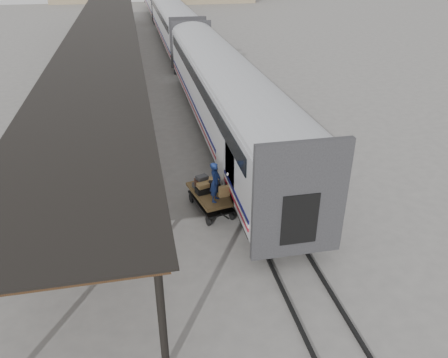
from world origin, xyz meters
TOP-DOWN VIEW (x-y plane):
  - ground at (0.00, 0.00)m, footprint 160.00×160.00m
  - train at (3.19, 33.79)m, footprint 3.45×76.01m
  - canopy at (-3.40, 24.00)m, footprint 4.90×64.30m
  - rails at (3.20, 34.00)m, footprint 1.54×150.00m
  - baggage_cart at (1.12, 0.29)m, footprint 1.73×2.61m
  - suitcase_stack at (0.99, 0.64)m, footprint 1.17×1.21m
  - luggage_tug at (-2.19, 20.76)m, footprint 0.88×1.40m
  - porter at (1.20, -0.36)m, footprint 0.62×0.70m
  - pedestrian at (-3.64, 13.16)m, footprint 1.14×0.52m

SIDE VIEW (x-z plane):
  - ground at x=0.00m, z-range 0.00..0.00m
  - rails at x=3.20m, z-range 0.00..0.12m
  - luggage_tug at x=-2.19m, z-range -0.05..1.17m
  - baggage_cart at x=1.12m, z-range 0.22..1.08m
  - pedestrian at x=-3.64m, z-range 0.00..1.91m
  - suitcase_stack at x=0.99m, z-range 0.76..1.34m
  - porter at x=1.20m, z-range 0.86..2.48m
  - train at x=3.19m, z-range 0.69..4.70m
  - canopy at x=-3.40m, z-range 1.93..6.08m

